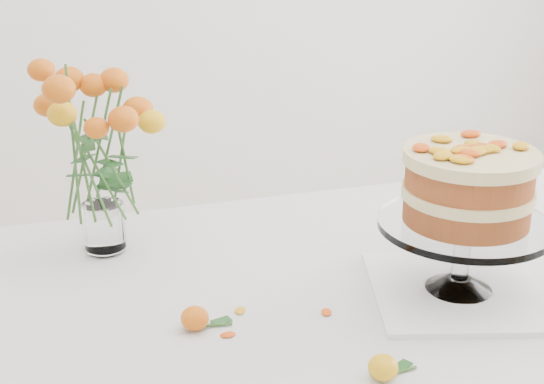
{
  "coord_description": "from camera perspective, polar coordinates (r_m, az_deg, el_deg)",
  "views": [
    {
      "loc": [
        -0.55,
        -1.16,
        1.41
      ],
      "look_at": [
        -0.16,
        0.08,
        0.92
      ],
      "focal_mm": 50.0,
      "sensor_mm": 36.0,
      "label": 1
    }
  ],
  "objects": [
    {
      "name": "stray_petal_a",
      "position": [
        1.32,
        4.13,
        -9.02
      ],
      "size": [
        0.03,
        0.02,
        0.0
      ],
      "primitive_type": "ellipsoid",
      "color": "orange",
      "rests_on": "table"
    },
    {
      "name": "napkin",
      "position": [
        1.42,
        13.83,
        -7.22
      ],
      "size": [
        0.38,
        0.38,
        0.01
      ],
      "primitive_type": "cube",
      "rotation": [
        0.0,
        0.0,
        -0.28
      ],
      "color": "white",
      "rests_on": "table"
    },
    {
      "name": "stray_petal_b",
      "position": [
        1.32,
        8.85,
        -9.11
      ],
      "size": [
        0.03,
        0.02,
        0.0
      ],
      "primitive_type": "ellipsoid",
      "color": "orange",
      "rests_on": "table"
    },
    {
      "name": "rose_vase",
      "position": [
        1.49,
        -13.09,
        4.15
      ],
      "size": [
        0.32,
        0.32,
        0.42
      ],
      "rotation": [
        0.0,
        0.0,
        0.19
      ],
      "color": "white",
      "rests_on": "table"
    },
    {
      "name": "stray_petal_c",
      "position": [
        1.31,
        11.22,
        -9.62
      ],
      "size": [
        0.03,
        0.02,
        0.0
      ],
      "primitive_type": "ellipsoid",
      "color": "orange",
      "rests_on": "table"
    },
    {
      "name": "stray_petal_e",
      "position": [
        1.26,
        -3.34,
        -10.69
      ],
      "size": [
        0.03,
        0.02,
        0.0
      ],
      "primitive_type": "ellipsoid",
      "color": "orange",
      "rests_on": "table"
    },
    {
      "name": "loose_rose_near",
      "position": [
        1.16,
        8.38,
        -12.94
      ],
      "size": [
        0.08,
        0.05,
        0.04
      ],
      "rotation": [
        0.0,
        0.0,
        0.11
      ],
      "color": "#FFA316",
      "rests_on": "table"
    },
    {
      "name": "cake_stand",
      "position": [
        1.34,
        14.51,
        -0.15
      ],
      "size": [
        0.3,
        0.3,
        0.27
      ],
      "rotation": [
        0.0,
        0.0,
        -0.36
      ],
      "color": "white",
      "rests_on": "napkin"
    },
    {
      "name": "table",
      "position": [
        1.48,
        7.0,
        -9.25
      ],
      "size": [
        1.43,
        0.93,
        0.76
      ],
      "color": "tan",
      "rests_on": "ground"
    },
    {
      "name": "loose_rose_far",
      "position": [
        1.27,
        -5.82,
        -9.45
      ],
      "size": [
        0.08,
        0.05,
        0.04
      ],
      "rotation": [
        0.0,
        0.0,
        -0.14
      ],
      "color": "orange",
      "rests_on": "table"
    },
    {
      "name": "stray_petal_d",
      "position": [
        1.32,
        -2.4,
        -8.91
      ],
      "size": [
        0.03,
        0.02,
        0.0
      ],
      "primitive_type": "ellipsoid",
      "color": "orange",
      "rests_on": "table"
    }
  ]
}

